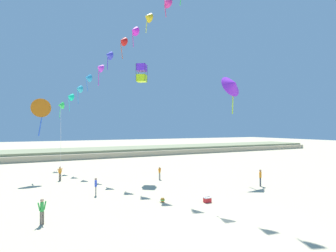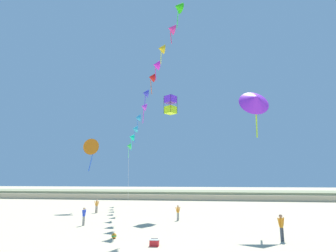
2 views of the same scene
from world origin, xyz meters
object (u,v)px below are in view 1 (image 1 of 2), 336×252
at_px(person_far_left, 260,177).
at_px(large_kite_low_lead, 142,73).
at_px(person_far_right, 96,185).
at_px(large_kite_mid_trail, 41,108).
at_px(large_kite_high_solo, 233,85).
at_px(beach_cooler, 207,200).
at_px(person_near_right, 160,172).
at_px(person_near_left, 60,172).
at_px(beach_ball, 163,200).
at_px(person_mid_center, 42,210).

distance_m(person_far_left, large_kite_low_lead, 18.48).
height_order(person_far_right, large_kite_low_lead, large_kite_low_lead).
bearing_deg(large_kite_mid_trail, large_kite_high_solo, -28.63).
distance_m(large_kite_mid_trail, beach_cooler, 22.32).
relative_size(large_kite_mid_trail, beach_cooler, 7.69).
bearing_deg(person_near_right, person_far_right, -153.72).
bearing_deg(person_near_left, person_near_right, -23.35).
bearing_deg(beach_ball, person_mid_center, -172.94).
distance_m(person_far_right, large_kite_mid_trail, 13.74).
xyz_separation_m(large_kite_mid_trail, beach_ball, (8.74, -15.30, -8.20)).
bearing_deg(large_kite_high_solo, large_kite_low_lead, 139.94).
bearing_deg(beach_cooler, large_kite_high_solo, 37.71).
xyz_separation_m(person_mid_center, beach_ball, (8.86, 1.10, -0.76)).
distance_m(large_kite_high_solo, beach_ball, 16.21).
relative_size(person_mid_center, large_kite_mid_trail, 0.37).
distance_m(person_far_right, large_kite_high_solo, 18.60).
height_order(large_kite_mid_trail, beach_cooler, large_kite_mid_trail).
bearing_deg(beach_cooler, large_kite_mid_trail, 125.09).
bearing_deg(person_near_left, person_far_right, -74.74).
distance_m(person_near_right, large_kite_high_solo, 13.30).
relative_size(person_far_right, beach_ball, 4.34).
xyz_separation_m(person_far_right, beach_cooler, (7.63, -6.30, -0.70)).
bearing_deg(large_kite_mid_trail, person_far_left, -35.79).
bearing_deg(person_mid_center, large_kite_high_solo, 15.47).
bearing_deg(large_kite_low_lead, beach_ball, -102.73).
distance_m(person_near_right, beach_ball, 9.42).
bearing_deg(person_far_right, person_far_left, -13.79).
bearing_deg(large_kite_high_solo, person_far_right, 179.43).
height_order(person_far_left, large_kite_mid_trail, large_kite_mid_trail).
relative_size(person_near_right, beach_ball, 4.14).
bearing_deg(beach_cooler, person_far_left, 15.92).
xyz_separation_m(person_near_right, large_kite_low_lead, (-1.10, 2.99, 12.09)).
relative_size(person_near_left, beach_cooler, 2.83).
relative_size(large_kite_low_lead, beach_ball, 6.11).
height_order(large_kite_low_lead, large_kite_high_solo, large_kite_low_lead).
bearing_deg(person_far_left, large_kite_high_solo, 95.91).
distance_m(person_mid_center, person_far_left, 20.47).
distance_m(person_far_left, beach_cooler, 8.70).
bearing_deg(large_kite_high_solo, person_mid_center, -164.53).
bearing_deg(beach_ball, beach_cooler, -27.92).
height_order(person_near_left, large_kite_mid_trail, large_kite_mid_trail).
bearing_deg(person_far_right, person_near_left, 105.26).
bearing_deg(person_near_right, person_near_left, 156.65).
bearing_deg(large_kite_mid_trail, beach_cooler, -54.91).
bearing_deg(person_mid_center, large_kite_low_lead, 47.90).
bearing_deg(large_kite_mid_trail, person_near_left, -47.38).
bearing_deg(beach_ball, person_near_right, 66.63).
relative_size(large_kite_high_solo, beach_cooler, 8.39).
relative_size(person_mid_center, person_far_left, 0.93).
xyz_separation_m(large_kite_low_lead, large_kite_mid_trail, (-11.36, 3.69, -4.58)).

